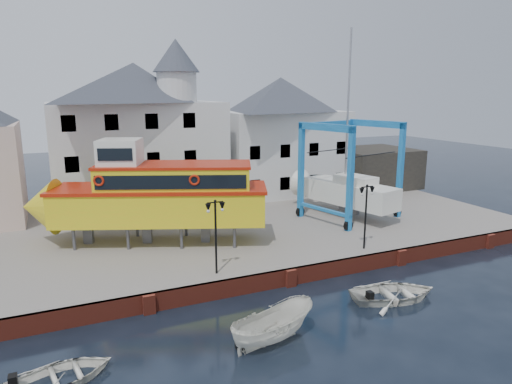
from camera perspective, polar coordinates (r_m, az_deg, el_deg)
name	(u,v)px	position (r m, az deg, el deg)	size (l,w,h in m)	color
ground	(290,286)	(26.64, 4.29, -11.62)	(140.00, 140.00, 0.00)	black
hardstanding	(224,227)	(35.91, -4.08, -4.35)	(44.00, 22.00, 1.00)	slate
quay_wall	(289,277)	(26.52, 4.19, -10.55)	(44.00, 0.47, 1.00)	maroon
building_white_main	(139,134)	(40.46, -14.44, 7.07)	(14.00, 8.30, 14.00)	silver
building_white_right	(280,136)	(45.53, 3.04, 7.06)	(12.00, 8.00, 11.20)	silver
shed_dark	(373,168)	(49.74, 14.38, 2.96)	(8.00, 7.00, 4.00)	black
lamp_post_left	(215,218)	(24.73, -5.09, -3.26)	(1.12, 0.32, 4.20)	black
lamp_post_right	(366,200)	(29.42, 13.64, -1.03)	(1.12, 0.32, 4.20)	black
tour_boat	(146,195)	(30.64, -13.59, -0.35)	(16.08, 9.36, 6.89)	#59595E
travel_lift	(341,185)	(37.59, 10.63, 0.82)	(7.89, 9.94, 14.55)	#10589E
motorboat_a	(273,342)	(21.29, 2.12, -18.19)	(1.67, 4.45, 1.72)	white
motorboat_b	(394,299)	(26.06, 16.83, -12.72)	(3.33, 4.66, 0.96)	white
motorboat_d	(62,382)	(20.24, -23.12, -21.05)	(2.75, 3.85, 0.80)	white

